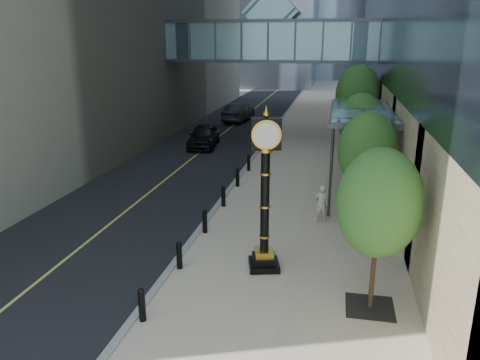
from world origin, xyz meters
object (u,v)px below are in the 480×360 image
at_px(street_clock, 265,204).
at_px(car_far, 239,112).
at_px(pedestrian, 321,203).
at_px(car_near, 204,136).

relative_size(street_clock, car_far, 1.06).
distance_m(street_clock, car_far, 30.53).
height_order(street_clock, pedestrian, street_clock).
bearing_deg(car_near, car_far, 83.01).
bearing_deg(pedestrian, street_clock, 60.08).
distance_m(pedestrian, car_far, 26.42).
height_order(car_near, car_far, car_far).
xyz_separation_m(street_clock, car_near, (-7.35, 18.11, -1.59)).
bearing_deg(car_far, car_near, 94.92).
xyz_separation_m(car_near, car_far, (0.21, 11.54, 0.03)).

